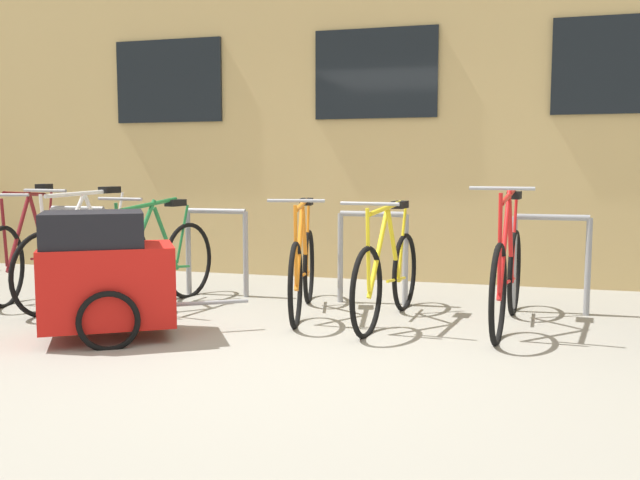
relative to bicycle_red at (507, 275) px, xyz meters
The scene contains 10 objects.
ground_plane 1.96m from the bicycle_red, 137.00° to the right, with size 42.00×42.00×0.00m, color gray.
storefront_building 6.61m from the bicycle_red, 103.58° to the left, with size 28.00×7.88×6.42m.
bike_rack 1.31m from the bicycle_red, 153.04° to the left, with size 6.64×0.05×0.83m.
bicycle_red is the anchor object (origin of this frame).
bicycle_orange 1.65m from the bicycle_red, behind, with size 0.48×1.65×0.99m.
bicycle_yellow 0.91m from the bicycle_red, behind, with size 0.44×1.70×0.99m.
bicycle_white 3.61m from the bicycle_red, behind, with size 0.44×1.73×1.06m.
bicycle_maroon 4.37m from the bicycle_red, behind, with size 0.58×1.75×1.07m.
bicycle_green 2.97m from the bicycle_red, behind, with size 0.45×1.67×0.99m.
bike_trailer 2.97m from the bicycle_red, 157.01° to the right, with size 1.40×1.03×0.92m.
Camera 1 is at (1.45, -4.11, 1.21)m, focal length 39.05 mm.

